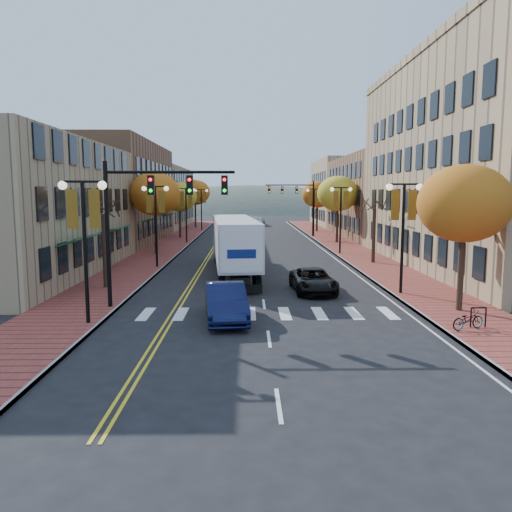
{
  "coord_description": "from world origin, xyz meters",
  "views": [
    {
      "loc": [
        -0.8,
        -20.48,
        5.55
      ],
      "look_at": [
        -0.37,
        5.87,
        2.2
      ],
      "focal_mm": 35.0,
      "sensor_mm": 36.0,
      "label": 1
    }
  ],
  "objects_px": {
    "semi_truck": "(233,241)",
    "black_suv": "(313,280)",
    "bicycle": "(468,320)",
    "navy_sedan": "(226,302)"
  },
  "relations": [
    {
      "from": "navy_sedan",
      "to": "bicycle",
      "type": "xyz_separation_m",
      "value": [
        9.71,
        -2.2,
        -0.25
      ]
    },
    {
      "from": "semi_truck",
      "to": "black_suv",
      "type": "relative_size",
      "value": 3.24
    },
    {
      "from": "navy_sedan",
      "to": "bicycle",
      "type": "bearing_deg",
      "value": -19.18
    },
    {
      "from": "black_suv",
      "to": "bicycle",
      "type": "bearing_deg",
      "value": -61.27
    },
    {
      "from": "semi_truck",
      "to": "black_suv",
      "type": "xyz_separation_m",
      "value": [
        4.65,
        -6.36,
        -1.59
      ]
    },
    {
      "from": "black_suv",
      "to": "bicycle",
      "type": "relative_size",
      "value": 3.17
    },
    {
      "from": "black_suv",
      "to": "semi_truck",
      "type": "bearing_deg",
      "value": 123.54
    },
    {
      "from": "semi_truck",
      "to": "navy_sedan",
      "type": "height_order",
      "value": "semi_truck"
    },
    {
      "from": "navy_sedan",
      "to": "bicycle",
      "type": "relative_size",
      "value": 3.21
    },
    {
      "from": "semi_truck",
      "to": "bicycle",
      "type": "bearing_deg",
      "value": -61.41
    }
  ]
}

